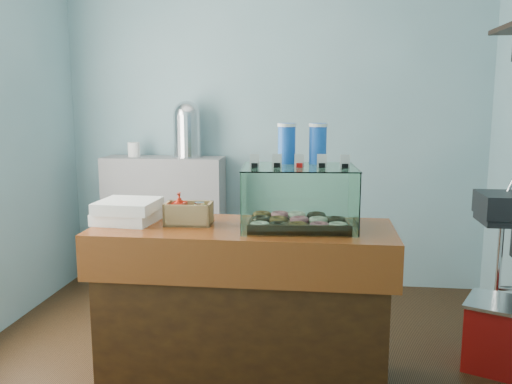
# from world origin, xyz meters

# --- Properties ---
(ground) EXTENTS (3.50, 3.50, 0.00)m
(ground) POSITION_xyz_m (0.00, 0.00, 0.00)
(ground) COLOR black
(ground) RESTS_ON ground
(room_shell) EXTENTS (3.54, 3.04, 2.82)m
(room_shell) POSITION_xyz_m (0.03, 0.01, 1.71)
(room_shell) COLOR #709AA4
(room_shell) RESTS_ON ground
(counter) EXTENTS (1.60, 0.60, 0.90)m
(counter) POSITION_xyz_m (0.00, -0.25, 0.46)
(counter) COLOR #40220C
(counter) RESTS_ON ground
(back_shelf) EXTENTS (1.00, 0.32, 1.10)m
(back_shelf) POSITION_xyz_m (-0.90, 1.32, 0.55)
(back_shelf) COLOR gray
(back_shelf) RESTS_ON ground
(display_case) EXTENTS (0.62, 0.48, 0.54)m
(display_case) POSITION_xyz_m (0.29, -0.20, 1.07)
(display_case) COLOR #341D0F
(display_case) RESTS_ON counter
(condiment_crate) EXTENTS (0.26, 0.16, 0.18)m
(condiment_crate) POSITION_xyz_m (-0.31, -0.24, 0.96)
(condiment_crate) COLOR #A48552
(condiment_crate) RESTS_ON counter
(pastry_boxes) EXTENTS (0.34, 0.34, 0.12)m
(pastry_boxes) POSITION_xyz_m (-0.65, -0.22, 0.96)
(pastry_boxes) COLOR white
(pastry_boxes) RESTS_ON counter
(coffee_urn) EXTENTS (0.25, 0.25, 0.46)m
(coffee_urn) POSITION_xyz_m (-0.69, 1.32, 1.34)
(coffee_urn) COLOR silver
(coffee_urn) RESTS_ON back_shelf
(red_cooler) EXTENTS (0.58, 0.52, 0.41)m
(red_cooler) POSITION_xyz_m (1.51, 0.08, 0.21)
(red_cooler) COLOR #A9100D
(red_cooler) RESTS_ON ground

